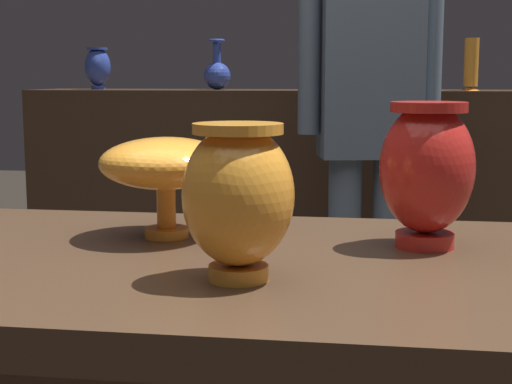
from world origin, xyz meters
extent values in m
cube|color=#422D1E|center=(0.00, 0.00, 0.78)|extent=(1.20, 0.64, 0.05)
cube|color=#382619|center=(0.00, 2.20, 0.47)|extent=(2.60, 0.40, 0.95)
cube|color=#382619|center=(0.00, 2.20, 0.97)|extent=(2.60, 0.40, 0.04)
cylinder|color=orange|center=(-0.03, -0.11, 0.81)|extent=(0.07, 0.07, 0.02)
ellipsoid|color=orange|center=(-0.03, -0.11, 0.90)|extent=(0.14, 0.14, 0.17)
cylinder|color=orange|center=(-0.03, -0.11, 0.98)|extent=(0.11, 0.11, 0.01)
cylinder|color=orange|center=(-0.18, 0.12, 0.81)|extent=(0.07, 0.07, 0.01)
cylinder|color=orange|center=(-0.18, 0.12, 0.85)|extent=(0.03, 0.03, 0.06)
ellipsoid|color=orange|center=(-0.18, 0.12, 0.91)|extent=(0.20, 0.20, 0.08)
cylinder|color=red|center=(0.21, 0.10, 0.81)|extent=(0.08, 0.08, 0.02)
ellipsoid|color=red|center=(0.21, 0.10, 0.91)|extent=(0.14, 0.14, 0.19)
cylinder|color=red|center=(0.21, 0.10, 1.00)|extent=(0.11, 0.11, 0.01)
cone|color=gray|center=(0.00, 2.13, 1.00)|extent=(0.10, 0.10, 0.02)
cylinder|color=gray|center=(0.00, 2.13, 1.14)|extent=(0.07, 0.07, 0.25)
cylinder|color=#2D429E|center=(-1.04, 2.20, 1.00)|extent=(0.06, 0.06, 0.02)
ellipsoid|color=#2D429E|center=(-1.04, 2.20, 1.09)|extent=(0.11, 0.11, 0.16)
cylinder|color=#2D429E|center=(-1.04, 2.20, 1.16)|extent=(0.09, 0.09, 0.01)
cone|color=orange|center=(0.52, 2.14, 1.00)|extent=(0.07, 0.07, 0.02)
cylinder|color=orange|center=(0.52, 2.14, 1.10)|extent=(0.06, 0.06, 0.19)
sphere|color=#2D429E|center=(-0.52, 2.22, 1.05)|extent=(0.12, 0.12, 0.12)
cylinder|color=#2D429E|center=(-0.52, 2.22, 1.15)|extent=(0.03, 0.03, 0.10)
torus|color=#2D429E|center=(-0.52, 2.22, 1.20)|extent=(0.07, 0.07, 0.01)
cylinder|color=slate|center=(0.20, 1.54, 0.39)|extent=(0.11, 0.11, 0.78)
cylinder|color=slate|center=(0.05, 1.51, 0.39)|extent=(0.11, 0.11, 0.78)
cube|color=slate|center=(0.13, 1.53, 1.09)|extent=(0.35, 0.24, 0.62)
cylinder|color=slate|center=(0.32, 1.57, 1.12)|extent=(0.07, 0.07, 0.53)
cylinder|color=slate|center=(-0.07, 1.49, 1.12)|extent=(0.07, 0.07, 0.53)
camera|label=1|loc=(0.13, -1.00, 1.04)|focal=53.46mm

